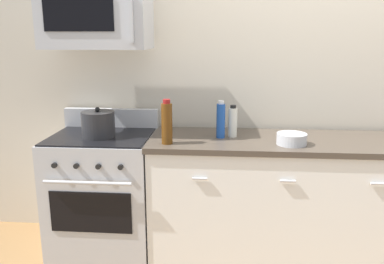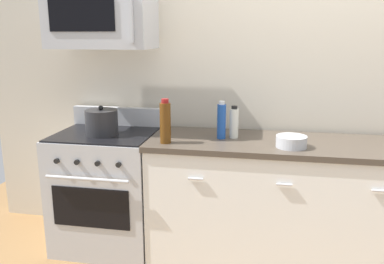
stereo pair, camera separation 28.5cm
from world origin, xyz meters
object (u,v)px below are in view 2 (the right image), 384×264
(range_oven, at_px, (108,189))
(bottle_soda_blue, at_px, (221,121))
(microwave, at_px, (102,20))
(stockpot, at_px, (102,122))
(bottle_vinegar_white, at_px, (234,123))
(bowl_steel_prep, at_px, (291,141))
(bottle_wine_amber, at_px, (165,122))

(range_oven, relative_size, bottle_soda_blue, 3.93)
(microwave, distance_m, stockpot, 0.74)
(bottle_vinegar_white, relative_size, bowl_steel_prep, 1.15)
(bottle_soda_blue, bearing_deg, stockpot, -176.08)
(range_oven, xyz_separation_m, bottle_soda_blue, (0.89, 0.01, 0.58))
(range_oven, height_order, bottle_soda_blue, bottle_soda_blue)
(range_oven, distance_m, bottle_vinegar_white, 1.13)
(bottle_soda_blue, xyz_separation_m, stockpot, (-0.89, -0.06, -0.03))
(microwave, xyz_separation_m, bottle_soda_blue, (0.89, -0.04, -0.70))
(bottle_vinegar_white, xyz_separation_m, bowl_steel_prep, (0.40, -0.18, -0.07))
(microwave, height_order, bottle_soda_blue, microwave)
(range_oven, height_order, microwave, microwave)
(bottle_wine_amber, relative_size, bowl_steel_prep, 1.51)
(range_oven, bearing_deg, bottle_soda_blue, 0.48)
(bowl_steel_prep, bearing_deg, stockpot, 176.31)
(bottle_soda_blue, xyz_separation_m, bowl_steel_prep, (0.49, -0.15, -0.09))
(bowl_steel_prep, bearing_deg, microwave, 172.25)
(bottle_soda_blue, distance_m, bottle_wine_amber, 0.41)
(bottle_vinegar_white, height_order, bottle_wine_amber, bottle_wine_amber)
(microwave, distance_m, bowl_steel_prep, 1.59)
(microwave, relative_size, bottle_soda_blue, 2.74)
(bottle_wine_amber, xyz_separation_m, bowl_steel_prep, (0.85, 0.05, -0.10))
(microwave, relative_size, bottle_wine_amber, 2.42)
(bottle_wine_amber, distance_m, stockpot, 0.54)
(bottle_vinegar_white, bearing_deg, range_oven, -177.57)
(stockpot, bearing_deg, bowl_steel_prep, -3.69)
(bottle_wine_amber, bearing_deg, stockpot, 165.44)
(range_oven, bearing_deg, bowl_steel_prep, -5.90)
(bottle_wine_amber, bearing_deg, bottle_vinegar_white, 27.03)
(bowl_steel_prep, bearing_deg, bottle_wine_amber, -176.81)
(bottle_vinegar_white, xyz_separation_m, bottle_wine_amber, (-0.45, -0.23, 0.03))
(bottle_wine_amber, distance_m, bowl_steel_prep, 0.86)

